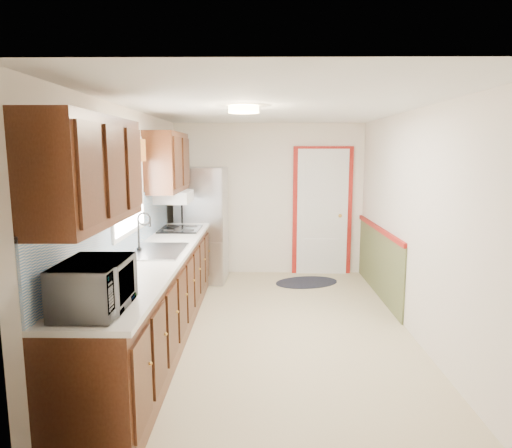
{
  "coord_description": "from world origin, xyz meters",
  "views": [
    {
      "loc": [
        -0.13,
        -4.76,
        1.96
      ],
      "look_at": [
        -0.19,
        0.3,
        1.15
      ],
      "focal_mm": 32.0,
      "sensor_mm": 36.0,
      "label": 1
    }
  ],
  "objects": [
    {
      "name": "room_shell",
      "position": [
        0.0,
        0.0,
        1.2
      ],
      "size": [
        3.2,
        5.2,
        2.52
      ],
      "color": "tan",
      "rests_on": "ground"
    },
    {
      "name": "kitchen_run",
      "position": [
        -1.24,
        -0.29,
        0.81
      ],
      "size": [
        0.63,
        4.0,
        2.2
      ],
      "color": "#37190C",
      "rests_on": "ground"
    },
    {
      "name": "back_wall_trim",
      "position": [
        0.99,
        2.21,
        0.89
      ],
      "size": [
        1.12,
        2.3,
        2.08
      ],
      "color": "maroon",
      "rests_on": "ground"
    },
    {
      "name": "ceiling_fixture",
      "position": [
        -0.3,
        -0.2,
        2.36
      ],
      "size": [
        0.3,
        0.3,
        0.06
      ],
      "primitive_type": "cylinder",
      "color": "#FFD88C",
      "rests_on": "room_shell"
    },
    {
      "name": "microwave",
      "position": [
        -1.2,
        -1.95,
        1.14
      ],
      "size": [
        0.33,
        0.59,
        0.4
      ],
      "primitive_type": "imported",
      "rotation": [
        0.0,
        0.0,
        1.57
      ],
      "color": "white",
      "rests_on": "kitchen_run"
    },
    {
      "name": "refrigerator",
      "position": [
        -1.02,
        2.05,
        0.86
      ],
      "size": [
        0.75,
        0.74,
        1.72
      ],
      "rotation": [
        0.0,
        0.0,
        -0.05
      ],
      "color": "#B7B7BC",
      "rests_on": "ground"
    },
    {
      "name": "rug",
      "position": [
        0.56,
        1.9,
        0.01
      ],
      "size": [
        1.09,
        0.87,
        0.01
      ],
      "primitive_type": "ellipsoid",
      "rotation": [
        0.0,
        0.0,
        0.29
      ],
      "color": "black",
      "rests_on": "ground"
    },
    {
      "name": "cooktop",
      "position": [
        -1.19,
        1.13,
        0.95
      ],
      "size": [
        0.51,
        0.62,
        0.02
      ],
      "primitive_type": "cube",
      "color": "black",
      "rests_on": "kitchen_run"
    }
  ]
}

